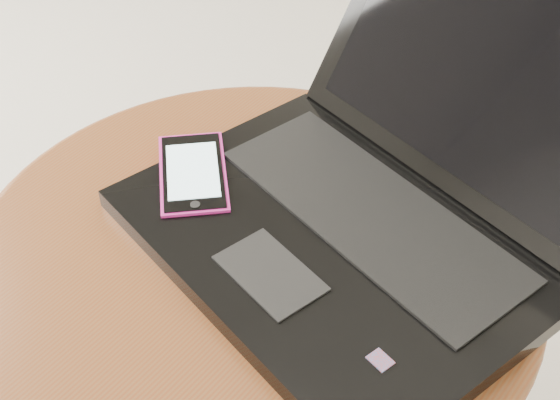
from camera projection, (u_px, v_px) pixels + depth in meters
The scene contains 4 objects.
table at pixel (254, 311), 0.85m from camera, with size 0.57×0.57×0.45m.
laptop at pixel (376, 195), 0.78m from camera, with size 0.48×0.49×0.23m.
phone_black at pixel (195, 192), 0.84m from camera, with size 0.12×0.12×0.01m.
phone_pink at pixel (193, 176), 0.84m from camera, with size 0.14×0.14×0.02m.
Camera 1 is at (0.43, -0.31, 1.02)m, focal length 51.74 mm.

